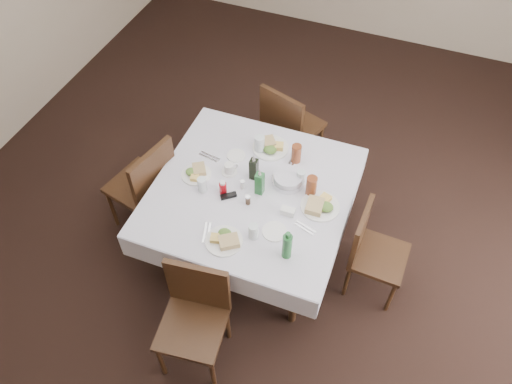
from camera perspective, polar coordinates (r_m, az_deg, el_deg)
ground_plane at (r=4.37m, az=2.09°, el=-5.83°), size 7.00×7.00×0.00m
room_shell at (r=3.11m, az=3.00°, el=12.09°), size 6.04×7.04×2.80m
dining_table at (r=3.80m, az=-0.46°, el=-0.41°), size 1.49×1.49×0.76m
chair_north at (r=4.57m, az=3.67°, el=7.68°), size 0.57×0.57×0.95m
chair_south at (r=3.49m, az=-6.96°, el=-13.33°), size 0.49×0.49×0.92m
chair_east at (r=3.86m, az=12.93°, el=-6.20°), size 0.42×0.42×0.85m
chair_west at (r=4.15m, az=-12.36°, el=0.94°), size 0.55×0.55×0.97m
meal_north at (r=4.02m, az=1.55°, el=5.23°), size 0.29×0.29×0.06m
meal_south at (r=3.45m, az=-3.58°, el=-5.44°), size 0.26×0.26×0.06m
meal_east at (r=3.64m, az=7.32°, el=-1.55°), size 0.29×0.29×0.06m
meal_west at (r=3.86m, az=-6.86°, el=2.22°), size 0.23×0.23×0.05m
side_plate_a at (r=3.98m, az=-2.28°, el=4.18°), size 0.15×0.15×0.01m
side_plate_b at (r=3.50m, az=2.12°, el=-4.53°), size 0.18×0.18×0.01m
water_n at (r=3.97m, az=0.42°, el=5.51°), size 0.08×0.08×0.15m
water_s at (r=3.43m, az=-0.30°, el=-4.52°), size 0.07×0.07×0.13m
water_e at (r=3.76m, az=5.15°, el=1.69°), size 0.06×0.06×0.12m
water_w at (r=3.71m, az=-6.17°, el=0.83°), size 0.07×0.07×0.13m
iced_tea_a at (r=3.90m, az=4.63°, el=4.41°), size 0.08×0.08×0.16m
iced_tea_b at (r=3.68m, az=6.35°, el=0.70°), size 0.08×0.08×0.17m
bread_basket at (r=3.77m, az=3.69°, el=1.45°), size 0.25×0.25×0.08m
oil_cruet_dark at (r=3.75m, az=-0.25°, el=2.74°), size 0.06×0.06×0.24m
oil_cruet_green at (r=3.65m, az=0.42°, el=1.08°), size 0.06×0.06×0.25m
ketchup_bottle at (r=3.69m, az=-3.80°, el=0.49°), size 0.06×0.06×0.12m
salt_shaker at (r=3.73m, az=-1.54°, el=0.85°), size 0.03×0.03×0.08m
pepper_shaker at (r=3.63m, az=-0.93°, el=-0.91°), size 0.04×0.04×0.08m
coffee_mug at (r=3.83m, az=-3.05°, el=2.67°), size 0.12×0.12×0.09m
sunglasses at (r=3.69m, az=-3.17°, el=-0.44°), size 0.12×0.11×0.03m
green_bottle at (r=3.31m, az=3.58°, el=-6.16°), size 0.07×0.07×0.26m
sugar_caddy at (r=3.59m, az=3.66°, el=-2.20°), size 0.10×0.06×0.05m
cutlery_n at (r=3.97m, az=4.50°, el=3.98°), size 0.06×0.18×0.01m
cutlery_s at (r=3.51m, az=-5.65°, el=-4.65°), size 0.09×0.18×0.01m
cutlery_e at (r=3.54m, az=5.61°, el=-4.09°), size 0.17×0.09×0.01m
cutlery_w at (r=3.98m, az=-5.34°, el=4.03°), size 0.18×0.07×0.01m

